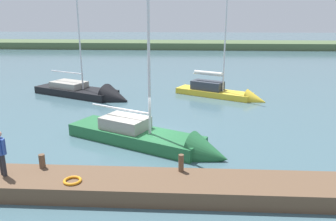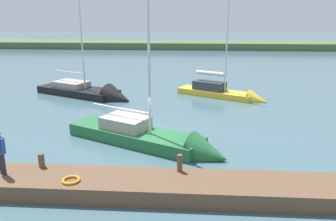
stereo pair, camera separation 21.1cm
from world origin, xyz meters
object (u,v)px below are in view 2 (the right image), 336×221
at_px(life_ring_buoy, 71,180).
at_px(sailboat_far_left, 225,95).
at_px(mooring_post_far, 41,160).
at_px(sailboat_far_right, 154,141).
at_px(mooring_post_near, 180,163).
at_px(sailboat_outer_mooring, 92,95).
at_px(person_on_dock, 0,149).

relative_size(life_ring_buoy, sailboat_far_left, 0.07).
bearing_deg(mooring_post_far, sailboat_far_right, -135.04).
distance_m(mooring_post_near, sailboat_outer_mooring, 15.80).
bearing_deg(sailboat_outer_mooring, mooring_post_near, -36.82).
bearing_deg(sailboat_far_right, mooring_post_near, -43.95).
xyz_separation_m(sailboat_outer_mooring, person_on_dock, (-0.87, 14.58, 1.47)).
bearing_deg(sailboat_far_left, mooring_post_far, -92.62).
relative_size(mooring_post_near, sailboat_outer_mooring, 0.07).
bearing_deg(sailboat_far_right, mooring_post_far, -108.54).
relative_size(sailboat_far_left, person_on_dock, 5.26).
relative_size(sailboat_outer_mooring, person_on_dock, 5.91).
xyz_separation_m(life_ring_buoy, sailboat_outer_mooring, (3.60, -14.97, -0.51)).
relative_size(mooring_post_far, sailboat_far_right, 0.06).
relative_size(sailboat_outer_mooring, sailboat_far_left, 1.12).
xyz_separation_m(mooring_post_near, person_on_dock, (6.60, 0.68, 0.67)).
bearing_deg(sailboat_far_right, sailboat_far_left, 93.15).
xyz_separation_m(mooring_post_near, sailboat_far_right, (1.42, -3.99, -0.73)).
distance_m(life_ring_buoy, person_on_dock, 2.92).
xyz_separation_m(sailboat_far_left, person_on_dock, (9.71, 15.15, 1.45)).
relative_size(mooring_post_near, mooring_post_far, 1.22).
relative_size(mooring_post_near, person_on_dock, 0.39).
height_order(mooring_post_far, sailboat_outer_mooring, sailboat_outer_mooring).
xyz_separation_m(mooring_post_near, sailboat_outer_mooring, (7.47, -13.90, -0.79)).
distance_m(mooring_post_near, person_on_dock, 6.67).
height_order(sailboat_far_left, sailboat_far_right, sailboat_far_right).
bearing_deg(sailboat_far_left, life_ring_buoy, -86.29).
distance_m(mooring_post_far, person_on_dock, 1.55).
xyz_separation_m(life_ring_buoy, person_on_dock, (2.73, -0.39, 0.96)).
height_order(sailboat_far_left, person_on_dock, sailboat_far_left).
relative_size(mooring_post_far, sailboat_outer_mooring, 0.05).
bearing_deg(person_on_dock, mooring_post_near, 133.13).
relative_size(mooring_post_far, sailboat_far_left, 0.06).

